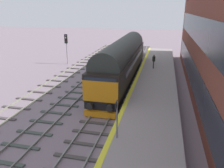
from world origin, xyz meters
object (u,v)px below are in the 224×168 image
signal_post_near (66,45)px  waiting_passenger (154,60)px  platform_number_sign (117,114)px  diesel_locomotive (123,60)px

signal_post_near → waiting_passenger: 12.92m
signal_post_near → platform_number_sign: signal_post_near is taller
signal_post_near → platform_number_sign: bearing=-59.0°
diesel_locomotive → platform_number_sign: diesel_locomotive is taller
signal_post_near → platform_number_sign: 22.01m
signal_post_near → diesel_locomotive: bearing=-33.9°
diesel_locomotive → signal_post_near: diesel_locomotive is taller
diesel_locomotive → signal_post_near: (-9.26, 6.21, 0.32)m
signal_post_near → waiting_passenger: bearing=-15.4°
signal_post_near → waiting_passenger: (12.43, -3.42, -0.81)m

